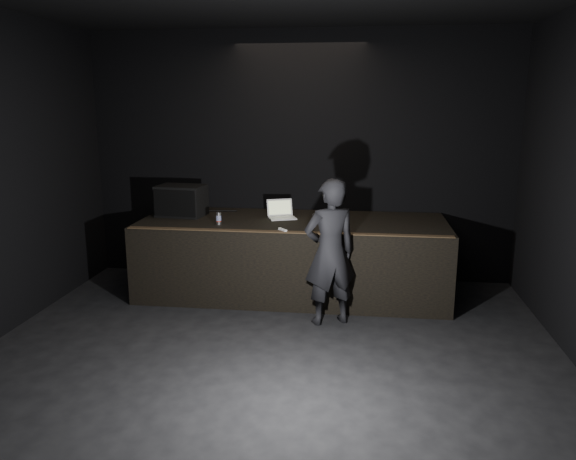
# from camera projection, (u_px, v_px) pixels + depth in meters

# --- Properties ---
(ground) EXTENTS (7.00, 7.00, 0.00)m
(ground) POSITION_uv_depth(u_px,v_px,m) (256.00, 394.00, 4.96)
(ground) COLOR black
(ground) RESTS_ON ground
(room_walls) EXTENTS (6.10, 7.10, 3.52)m
(room_walls) POSITION_uv_depth(u_px,v_px,m) (253.00, 165.00, 4.51)
(room_walls) COLOR black
(room_walls) RESTS_ON ground
(stage_riser) EXTENTS (4.00, 1.50, 1.00)m
(stage_riser) POSITION_uv_depth(u_px,v_px,m) (293.00, 257.00, 7.49)
(stage_riser) COLOR black
(stage_riser) RESTS_ON ground
(riser_lip) EXTENTS (3.92, 0.10, 0.01)m
(riser_lip) POSITION_uv_depth(u_px,v_px,m) (286.00, 232.00, 6.69)
(riser_lip) COLOR brown
(riser_lip) RESTS_ON stage_riser
(stage_monitor) EXTENTS (0.67, 0.52, 0.42)m
(stage_monitor) POSITION_uv_depth(u_px,v_px,m) (181.00, 201.00, 7.62)
(stage_monitor) COLOR black
(stage_monitor) RESTS_ON stage_riser
(cable) EXTENTS (1.03, 0.12, 0.02)m
(cable) POSITION_uv_depth(u_px,v_px,m) (201.00, 211.00, 7.97)
(cable) COLOR black
(cable) RESTS_ON stage_riser
(laptop) EXTENTS (0.44, 0.42, 0.24)m
(laptop) POSITION_uv_depth(u_px,v_px,m) (281.00, 213.00, 7.51)
(laptop) COLOR silver
(laptop) RESTS_ON stage_riser
(beer_can) EXTENTS (0.07, 0.07, 0.16)m
(beer_can) POSITION_uv_depth(u_px,v_px,m) (219.00, 218.00, 7.09)
(beer_can) COLOR silver
(beer_can) RESTS_ON stage_riser
(plastic_cup) EXTENTS (0.08, 0.08, 0.10)m
(plastic_cup) POSITION_uv_depth(u_px,v_px,m) (315.00, 217.00, 7.33)
(plastic_cup) COLOR white
(plastic_cup) RESTS_ON stage_riser
(wii_remote) EXTENTS (0.13, 0.14, 0.03)m
(wii_remote) POSITION_uv_depth(u_px,v_px,m) (283.00, 230.00, 6.74)
(wii_remote) COLOR silver
(wii_remote) RESTS_ON stage_riser
(person) EXTENTS (0.73, 0.63, 1.70)m
(person) POSITION_uv_depth(u_px,v_px,m) (330.00, 252.00, 6.38)
(person) COLOR black
(person) RESTS_ON ground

